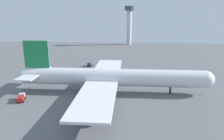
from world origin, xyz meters
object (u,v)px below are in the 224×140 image
at_px(cargo_airplane, 111,77).
at_px(cargo_loader, 21,98).
at_px(safety_cone_nose, 202,94).
at_px(catering_truck, 90,64).
at_px(control_tower, 129,22).
at_px(safety_cone_tail, 29,88).

relative_size(cargo_airplane, cargo_loader, 13.95).
bearing_deg(cargo_loader, cargo_airplane, 20.18).
relative_size(cargo_loader, safety_cone_nose, 7.49).
xyz_separation_m(catering_truck, control_tower, (21.14, 92.41, 20.35)).
height_order(safety_cone_nose, control_tower, control_tower).
distance_m(safety_cone_nose, safety_cone_tail, 64.98).
bearing_deg(cargo_airplane, catering_truck, 110.96).
bearing_deg(cargo_airplane, cargo_loader, -159.82).
distance_m(cargo_loader, control_tower, 148.21).
bearing_deg(cargo_loader, safety_cone_nose, 9.80).
distance_m(safety_cone_nose, control_tower, 136.16).
height_order(cargo_airplane, catering_truck, cargo_airplane).
relative_size(catering_truck, cargo_loader, 0.85).
bearing_deg(safety_cone_nose, cargo_loader, -170.20).
relative_size(safety_cone_nose, control_tower, 0.02).
distance_m(cargo_airplane, catering_truck, 42.41).
relative_size(cargo_airplane, control_tower, 2.02).
xyz_separation_m(cargo_airplane, catering_truck, (-15.09, 39.38, -4.48)).
bearing_deg(safety_cone_tail, control_tower, 73.77).
bearing_deg(catering_truck, safety_cone_nose, -39.33).
distance_m(catering_truck, safety_cone_tail, 41.96).
bearing_deg(cargo_airplane, safety_cone_tail, 178.24).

